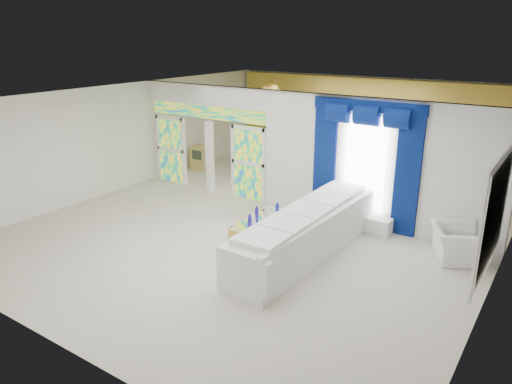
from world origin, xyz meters
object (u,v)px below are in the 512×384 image
Objects in this scene: armchair at (456,243)px; grand_piano at (278,155)px; white_sofa at (308,234)px; console_table at (368,223)px; coffee_table at (261,227)px.

grand_piano is (-6.56, 3.84, 0.12)m from armchair.
white_sofa is 4.20× the size of console_table.
coffee_table is at bearing -140.75° from console_table.
armchair reaches higher than console_table.
armchair is 0.58× the size of grand_piano.
console_table is at bearing -45.78° from grand_piano.
armchair reaches higher than coffee_table.
coffee_table is 1.59× the size of armchair.
grand_piano reaches higher than coffee_table.
white_sofa is at bearing 93.66° from armchair.
armchair is (3.93, 1.17, 0.16)m from coffee_table.
coffee_table is 5.67m from grand_piano.
grand_piano is at bearing 142.84° from console_table.
grand_piano is (-4.55, 3.45, 0.28)m from console_table.
grand_piano is at bearing 117.67° from coffee_table.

